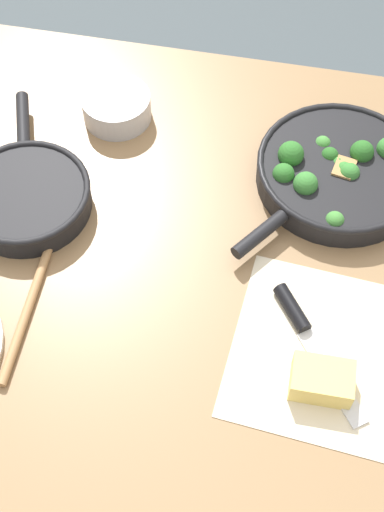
{
  "coord_description": "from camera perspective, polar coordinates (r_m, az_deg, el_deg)",
  "views": [
    {
      "loc": [
        0.13,
        -0.64,
        1.76
      ],
      "look_at": [
        0.0,
        0.0,
        0.76
      ],
      "focal_mm": 50.0,
      "sensor_mm": 36.0,
      "label": 1
    }
  ],
  "objects": [
    {
      "name": "wooden_spoon",
      "position": [
        1.23,
        -11.72,
        -0.34
      ],
      "size": [
        0.04,
        0.37,
        0.02
      ],
      "rotation": [
        0.0,
        0.0,
        1.59
      ],
      "color": "#A87A4C",
      "rests_on": "dining_table_red"
    },
    {
      "name": "skillet_eggs",
      "position": [
        1.29,
        -13.11,
        4.71
      ],
      "size": [
        0.23,
        0.35,
        0.05
      ],
      "rotation": [
        0.0,
        0.0,
        1.92
      ],
      "color": "black",
      "rests_on": "dining_table_red"
    },
    {
      "name": "prep_bowl_steel",
      "position": [
        1.41,
        -6.05,
        11.77
      ],
      "size": [
        0.13,
        0.13,
        0.05
      ],
      "color": "#B7B7BC",
      "rests_on": "dining_table_red"
    },
    {
      "name": "grater_knife",
      "position": [
        1.15,
        9.13,
        -6.08
      ],
      "size": [
        0.17,
        0.22,
        0.02
      ],
      "rotation": [
        0.0,
        0.0,
        5.34
      ],
      "color": "silver",
      "rests_on": "dining_table_red"
    },
    {
      "name": "skillet_broccoli",
      "position": [
        1.32,
        11.64,
        6.6
      ],
      "size": [
        0.32,
        0.37,
        0.08
      ],
      "rotation": [
        0.0,
        0.0,
        4.09
      ],
      "color": "black",
      "rests_on": "dining_table_red"
    },
    {
      "name": "ground_plane",
      "position": [
        1.88,
        0.0,
        -12.75
      ],
      "size": [
        14.0,
        14.0,
        0.0
      ],
      "primitive_type": "plane",
      "color": "#424C51"
    },
    {
      "name": "parchment_sheet",
      "position": [
        1.15,
        12.66,
        -8.09
      ],
      "size": [
        0.4,
        0.33,
        0.0
      ],
      "color": "beige",
      "rests_on": "dining_table_red"
    },
    {
      "name": "cheese_block",
      "position": [
        1.1,
        10.34,
        -9.77
      ],
      "size": [
        0.09,
        0.07,
        0.05
      ],
      "color": "#EACC66",
      "rests_on": "dining_table_red"
    },
    {
      "name": "dining_table_red",
      "position": [
        1.27,
        0.0,
        -2.31
      ],
      "size": [
        1.2,
        1.04,
        0.74
      ],
      "color": "olive",
      "rests_on": "ground_plane"
    }
  ]
}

